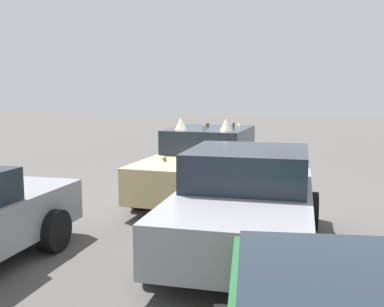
{
  "coord_description": "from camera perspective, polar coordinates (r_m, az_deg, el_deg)",
  "views": [
    {
      "loc": [
        -9.29,
        -1.98,
        2.25
      ],
      "look_at": [
        0.0,
        0.3,
        0.9
      ],
      "focal_mm": 42.13,
      "sensor_mm": 36.0,
      "label": 1
    }
  ],
  "objects": [
    {
      "name": "parked_sedan_behind_left",
      "position": [
        6.45,
        6.8,
        -5.93
      ],
      "size": [
        3.91,
        2.08,
        1.41
      ],
      "rotation": [
        0.0,
        0.0,
        3.14
      ],
      "color": "gray",
      "rests_on": "ground"
    },
    {
      "name": "art_car_decorated",
      "position": [
        9.69,
        1.86,
        -1.07
      ],
      "size": [
        4.79,
        2.26,
        1.68
      ],
      "rotation": [
        0.0,
        0.0,
        3.08
      ],
      "color": "#D8BC7F",
      "rests_on": "ground"
    },
    {
      "name": "ground_plane",
      "position": [
        9.76,
        1.72,
        -5.3
      ],
      "size": [
        60.0,
        60.0,
        0.0
      ],
      "primitive_type": "plane",
      "color": "#514F4C"
    }
  ]
}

